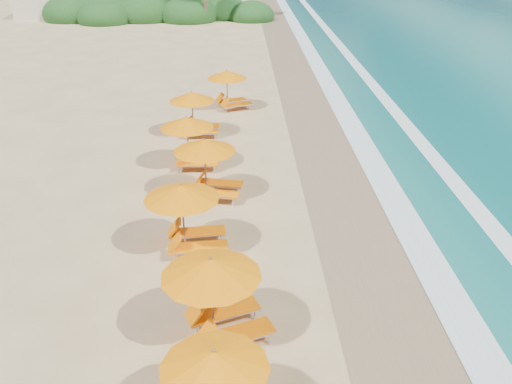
{
  "coord_description": "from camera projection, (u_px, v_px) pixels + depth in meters",
  "views": [
    {
      "loc": [
        -0.56,
        -17.08,
        9.85
      ],
      "look_at": [
        0.0,
        0.0,
        1.2
      ],
      "focal_mm": 37.54,
      "sensor_mm": 36.0,
      "label": 1
    }
  ],
  "objects": [
    {
      "name": "station_6",
      "position": [
        196.0,
        111.0,
        27.02
      ],
      "size": [
        2.53,
        2.33,
        2.34
      ],
      "rotation": [
        0.0,
        0.0,
        0.01
      ],
      "color": "olive",
      "rests_on": "ground"
    },
    {
      "name": "treeline",
      "position": [
        154.0,
        11.0,
        59.54
      ],
      "size": [
        25.8,
        8.8,
        9.74
      ],
      "color": "#163D14",
      "rests_on": "ground"
    },
    {
      "name": "wet_sand",
      "position": [
        364.0,
        219.0,
        19.81
      ],
      "size": [
        4.0,
        160.0,
        0.01
      ],
      "primitive_type": "cube",
      "color": "#8E7654",
      "rests_on": "ground"
    },
    {
      "name": "station_7",
      "position": [
        230.0,
        87.0,
        30.93
      ],
      "size": [
        3.03,
        2.99,
        2.35
      ],
      "rotation": [
        0.0,
        0.0,
        0.37
      ],
      "color": "olive",
      "rests_on": "ground"
    },
    {
      "name": "beach_building",
      "position": [
        50.0,
        4.0,
        61.22
      ],
      "size": [
        7.0,
        5.0,
        2.8
      ],
      "primitive_type": "cube",
      "color": "beige",
      "rests_on": "ground"
    },
    {
      "name": "ground",
      "position": [
        256.0,
        221.0,
        19.69
      ],
      "size": [
        160.0,
        160.0,
        0.0
      ],
      "primitive_type": "plane",
      "color": "tan",
      "rests_on": "ground"
    },
    {
      "name": "station_2",
      "position": [
        220.0,
        292.0,
        13.56
      ],
      "size": [
        3.34,
        3.29,
        2.59
      ],
      "rotation": [
        0.0,
        0.0,
        0.37
      ],
      "color": "olive",
      "rests_on": "ground"
    },
    {
      "name": "station_3",
      "position": [
        189.0,
        213.0,
        17.35
      ],
      "size": [
        2.88,
        2.72,
        2.51
      ],
      "rotation": [
        0.0,
        0.0,
        0.11
      ],
      "color": "olive",
      "rests_on": "ground"
    },
    {
      "name": "surf_foam",
      "position": [
        436.0,
        217.0,
        19.87
      ],
      "size": [
        4.0,
        160.0,
        0.01
      ],
      "color": "white",
      "rests_on": "ground"
    },
    {
      "name": "station_5",
      "position": [
        192.0,
        139.0,
        23.43
      ],
      "size": [
        2.62,
        2.43,
        2.4
      ],
      "rotation": [
        0.0,
        0.0,
        -0.03
      ],
      "color": "olive",
      "rests_on": "ground"
    },
    {
      "name": "station_4",
      "position": [
        210.0,
        164.0,
        20.85
      ],
      "size": [
        3.01,
        2.88,
        2.49
      ],
      "rotation": [
        0.0,
        0.0,
        -0.2
      ],
      "color": "olive",
      "rests_on": "ground"
    },
    {
      "name": "station_1",
      "position": [
        223.0,
        383.0,
        11.08
      ],
      "size": [
        3.06,
        3.05,
        2.32
      ],
      "rotation": [
        0.0,
        0.0,
        0.45
      ],
      "color": "olive",
      "rests_on": "ground"
    }
  ]
}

